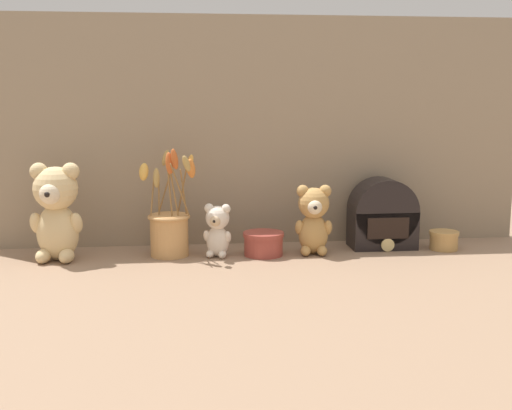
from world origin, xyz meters
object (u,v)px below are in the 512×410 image
object	(u,v)px
teddy_bear_small	(217,229)
decorative_tin_tall	(444,240)
flower_vase	(169,226)
vintage_radio	(382,217)
teddy_bear_medium	(314,218)
teddy_bear_large	(56,210)
decorative_tin_short	(263,244)

from	to	relation	value
teddy_bear_small	decorative_tin_tall	xyz separation A→B (m)	(0.65, 0.01, -0.05)
teddy_bear_small	decorative_tin_tall	size ratio (longest dim) A/B	1.76
flower_vase	vintage_radio	world-z (taller)	flower_vase
teddy_bear_medium	vintage_radio	bearing A→B (deg)	15.13
decorative_tin_tall	teddy_bear_medium	bearing A→B (deg)	-178.27
teddy_bear_large	decorative_tin_short	size ratio (longest dim) A/B	2.32
teddy_bear_large	decorative_tin_short	xyz separation A→B (m)	(0.55, -0.00, -0.10)
flower_vase	decorative_tin_short	distance (m)	0.26
flower_vase	teddy_bear_large	bearing A→B (deg)	-176.27
flower_vase	decorative_tin_short	world-z (taller)	flower_vase
flower_vase	teddy_bear_small	bearing A→B (deg)	-10.34
decorative_tin_tall	decorative_tin_short	bearing A→B (deg)	-178.67
teddy_bear_large	flower_vase	distance (m)	0.30
flower_vase	decorative_tin_short	bearing A→B (deg)	-4.65
teddy_bear_medium	decorative_tin_tall	size ratio (longest dim) A/B	2.33
teddy_bear_large	teddy_bear_medium	world-z (taller)	teddy_bear_large
teddy_bear_large	vintage_radio	size ratio (longest dim) A/B	1.30
vintage_radio	decorative_tin_tall	xyz separation A→B (m)	(0.17, -0.05, -0.06)
flower_vase	vintage_radio	xyz separation A→B (m)	(0.61, 0.04, 0.01)
teddy_bear_large	decorative_tin_tall	xyz separation A→B (m)	(1.07, 0.01, -0.11)
teddy_bear_medium	teddy_bear_small	distance (m)	0.27
teddy_bear_medium	decorative_tin_short	size ratio (longest dim) A/B	1.72
teddy_bear_medium	flower_vase	size ratio (longest dim) A/B	0.65
teddy_bear_large	decorative_tin_tall	world-z (taller)	teddy_bear_large
flower_vase	decorative_tin_short	xyz separation A→B (m)	(0.26, -0.02, -0.05)
teddy_bear_medium	teddy_bear_large	bearing A→B (deg)	179.91
teddy_bear_medium	decorative_tin_tall	xyz separation A→B (m)	(0.38, 0.01, -0.07)
vintage_radio	teddy_bear_small	bearing A→B (deg)	-172.74
teddy_bear_medium	decorative_tin_short	xyz separation A→B (m)	(-0.14, -0.00, -0.07)
decorative_tin_tall	decorative_tin_short	xyz separation A→B (m)	(-0.52, -0.01, 0.01)
decorative_tin_tall	decorative_tin_short	distance (m)	0.52
decorative_tin_tall	vintage_radio	bearing A→B (deg)	164.63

